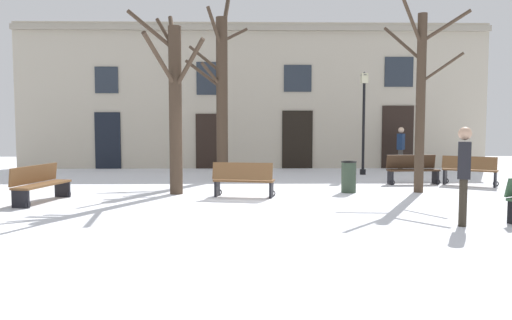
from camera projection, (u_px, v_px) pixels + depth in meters
The scene contains 13 objects.
ground_plane at pixel (257, 197), 12.23m from camera, with size 32.22×32.22×0.00m, color white.
building_facade at pixel (253, 95), 20.45m from camera, with size 20.14×0.60×6.19m.
tree_center at pixel (221, 92), 16.03m from camera, with size 2.17×1.98×6.31m.
tree_foreground at pixel (174, 100), 12.67m from camera, with size 2.12×2.57×4.95m.
tree_right_of_center at pixel (421, 95), 12.99m from camera, with size 1.95×1.60×5.25m.
streetlamp at pixel (364, 112), 17.73m from camera, with size 0.30×0.30×3.83m.
litter_bin at pixel (349, 177), 13.09m from camera, with size 0.43×0.43×0.86m.
bench_far_corner at pixel (412, 169), 14.98m from camera, with size 1.64×0.58×0.92m.
bench_near_center_tree at pixel (470, 170), 14.58m from camera, with size 1.57×1.26×0.91m.
bench_back_to_back_right at pixel (40, 183), 11.43m from camera, with size 0.80×1.86×0.89m.
bench_back_to_back_left at pixel (244, 180), 12.23m from camera, with size 1.63×0.78×0.91m.
person_strolling at pixel (464, 170), 8.73m from camera, with size 0.36×0.44×1.82m.
person_by_shop_door at pixel (401, 146), 19.52m from camera, with size 0.40×0.44×1.77m.
Camera 1 is at (-0.27, -12.12, 1.85)m, focal length 33.47 mm.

